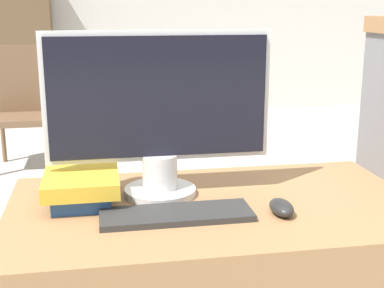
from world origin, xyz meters
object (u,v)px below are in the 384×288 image
keyboard (176,214)px  far_chair (23,103)px  mouse (281,207)px  book_stack (82,186)px  monitor (159,113)px

keyboard → far_chair: far_chair is taller
mouse → book_stack: (-0.50, 0.18, 0.03)m
book_stack → far_chair: (-0.54, 3.01, -0.28)m
far_chair → keyboard: bearing=-35.2°
monitor → book_stack: size_ratio=2.61×
monitor → far_chair: (-0.76, 2.99, -0.47)m
keyboard → mouse: bearing=-5.5°
far_chair → book_stack: bearing=-38.8°
keyboard → far_chair: 3.27m
mouse → book_stack: bearing=160.6°
monitor → mouse: monitor is taller
monitor → far_chair: bearing=104.2°
mouse → monitor: bearing=145.0°
far_chair → mouse: bearing=-30.9°
monitor → mouse: 0.41m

